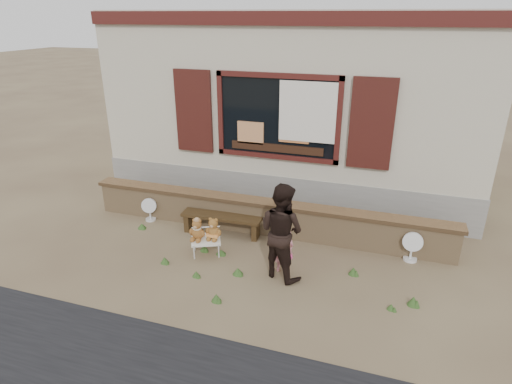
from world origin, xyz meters
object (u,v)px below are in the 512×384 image
(teddy_bear_left, at_px, (197,229))
(adult, at_px, (281,231))
(folding_chair, at_px, (206,240))
(teddy_bear_right, at_px, (214,228))
(child, at_px, (283,246))
(bench, at_px, (222,220))

(teddy_bear_left, xyz_separation_m, adult, (1.53, -0.16, 0.29))
(adult, bearing_deg, teddy_bear_left, 17.97)
(teddy_bear_left, bearing_deg, folding_chair, -0.00)
(teddy_bear_right, distance_m, adult, 1.34)
(folding_chair, xyz_separation_m, adult, (1.41, -0.22, 0.52))
(folding_chair, height_order, teddy_bear_right, teddy_bear_right)
(child, bearing_deg, bench, -47.43)
(teddy_bear_right, distance_m, child, 1.30)
(child, bearing_deg, adult, 70.39)
(teddy_bear_right, height_order, adult, adult)
(folding_chair, relative_size, teddy_bear_right, 1.59)
(bench, bearing_deg, teddy_bear_right, -80.42)
(bench, relative_size, teddy_bear_left, 3.95)
(teddy_bear_left, relative_size, child, 0.43)
(folding_chair, bearing_deg, adult, -33.08)
(teddy_bear_left, bearing_deg, child, -25.88)
(teddy_bear_left, bearing_deg, bench, 58.80)
(folding_chair, bearing_deg, child, -28.35)
(folding_chair, bearing_deg, teddy_bear_right, 0.00)
(bench, height_order, adult, adult)
(teddy_bear_left, distance_m, adult, 1.57)
(child, xyz_separation_m, adult, (-0.01, -0.12, 0.33))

